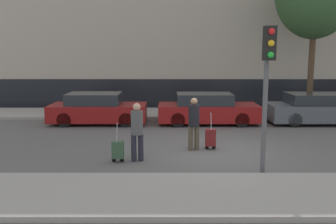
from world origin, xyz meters
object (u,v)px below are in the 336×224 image
at_px(pedestrian_left, 138,128).
at_px(traffic_light, 268,71).
at_px(parked_car_2, 321,109).
at_px(pedestrian_right, 195,121).
at_px(trolley_left, 119,150).
at_px(parked_bicycle, 214,104).
at_px(parked_car_1, 208,109).
at_px(parked_car_0, 98,109).
at_px(trolley_right, 211,138).

distance_m(pedestrian_left, traffic_light, 3.87).
xyz_separation_m(parked_car_2, pedestrian_right, (-5.78, -4.53, 0.32)).
height_order(trolley_left, pedestrian_right, pedestrian_right).
bearing_deg(parked_car_2, traffic_light, -120.94).
bearing_deg(parked_car_2, parked_bicycle, 147.48).
distance_m(parked_car_2, traffic_light, 8.41).
relative_size(trolley_left, parked_bicycle, 0.64).
bearing_deg(parked_car_1, traffic_light, -84.26).
height_order(parked_car_0, parked_car_1, parked_car_0).
relative_size(pedestrian_right, parked_bicycle, 0.94).
bearing_deg(trolley_left, trolley_right, 27.05).
relative_size(parked_car_2, trolley_right, 3.84).
distance_m(parked_car_0, trolley_right, 6.21).
bearing_deg(trolley_left, parked_bicycle, 66.71).
bearing_deg(parked_car_2, parked_car_0, -179.69).
bearing_deg(pedestrian_right, parked_bicycle, -112.05).
height_order(pedestrian_right, traffic_light, traffic_light).
distance_m(parked_car_1, parked_bicycle, 2.88).
bearing_deg(parked_car_0, parked_car_1, -0.26).
xyz_separation_m(parked_car_1, parked_bicycle, (0.60, 2.82, -0.13)).
height_order(parked_car_1, pedestrian_right, pedestrian_right).
height_order(parked_car_1, trolley_left, parked_car_1).
xyz_separation_m(parked_car_0, parked_bicycle, (5.33, 2.79, -0.14)).
distance_m(parked_car_0, pedestrian_left, 6.09).
xyz_separation_m(parked_car_1, pedestrian_left, (-2.56, -5.66, 0.32)).
bearing_deg(trolley_right, parked_car_1, 85.55).
relative_size(pedestrian_left, parked_bicycle, 0.94).
xyz_separation_m(trolley_left, parked_bicycle, (3.69, 8.58, 0.14)).
bearing_deg(traffic_light, parked_car_1, 95.74).
bearing_deg(parked_bicycle, traffic_light, -89.42).
bearing_deg(pedestrian_right, trolley_right, 179.94).
distance_m(pedestrian_left, pedestrian_right, 2.06).
bearing_deg(parked_car_2, trolley_left, -143.86).
bearing_deg(trolley_left, parked_car_1, 61.77).
xyz_separation_m(parked_car_0, trolley_left, (1.64, -5.79, -0.28)).
height_order(parked_car_0, trolley_left, parked_car_0).
relative_size(trolley_right, parked_bicycle, 0.67).
distance_m(parked_car_1, traffic_light, 7.25).
xyz_separation_m(parked_car_1, pedestrian_right, (-0.88, -4.46, 0.31)).
xyz_separation_m(parked_car_2, traffic_light, (-4.20, -7.01, 1.99)).
bearing_deg(pedestrian_right, parked_car_2, -152.46).
relative_size(parked_car_0, parked_car_1, 0.96).
bearing_deg(pedestrian_left, parked_bicycle, 58.33).
distance_m(parked_car_1, pedestrian_right, 4.55).
bearing_deg(trolley_left, parked_car_0, 105.79).
bearing_deg(parked_car_1, trolley_left, -118.23).
distance_m(pedestrian_right, trolley_right, 0.78).
height_order(trolley_left, traffic_light, traffic_light).
relative_size(parked_car_1, traffic_light, 1.17).
height_order(pedestrian_left, pedestrian_right, pedestrian_left).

